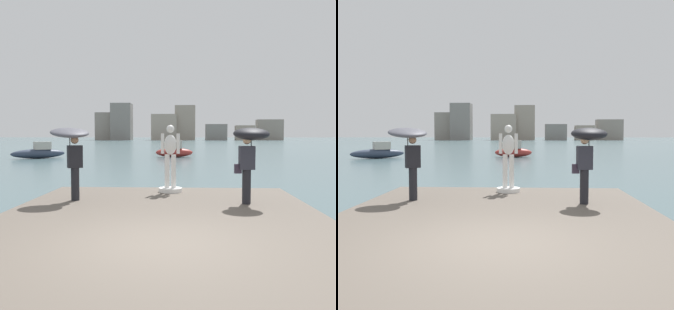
# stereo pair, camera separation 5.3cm
# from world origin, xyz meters

# --- Properties ---
(ground_plane) EXTENTS (400.00, 400.00, 0.00)m
(ground_plane) POSITION_xyz_m (0.00, 40.00, 0.00)
(ground_plane) COLOR #4C666B
(pier) EXTENTS (7.26, 9.46, 0.40)m
(pier) POSITION_xyz_m (0.00, 1.73, 0.20)
(pier) COLOR #60564C
(pier) RESTS_ON ground
(statue_white_figure) EXTENTS (0.72, 0.72, 2.06)m
(statue_white_figure) POSITION_xyz_m (0.06, 5.51, 1.24)
(statue_white_figure) COLOR white
(statue_white_figure) RESTS_ON pier
(onlooker_left) EXTENTS (1.38, 1.39, 2.01)m
(onlooker_left) POSITION_xyz_m (-2.52, 3.88, 1.92)
(onlooker_left) COLOR black
(onlooker_left) RESTS_ON pier
(onlooker_right) EXTENTS (1.00, 1.02, 1.98)m
(onlooker_right) POSITION_xyz_m (2.16, 3.62, 1.92)
(onlooker_right) COLOR black
(onlooker_right) RESTS_ON pier
(boat_near) EXTENTS (3.50, 1.28, 1.59)m
(boat_near) POSITION_xyz_m (-0.51, 29.76, 0.55)
(boat_near) COLOR #9E2D28
(boat_near) RESTS_ON ground
(boat_mid) EXTENTS (4.43, 3.70, 1.49)m
(boat_mid) POSITION_xyz_m (-12.63, 27.46, 0.53)
(boat_mid) COLOR #2D384C
(boat_mid) RESTS_ON ground
(boat_leftward) EXTENTS (1.82, 4.61, 0.75)m
(boat_leftward) POSITION_xyz_m (-1.81, 51.19, 0.37)
(boat_leftward) COLOR #2D384C
(boat_leftward) RESTS_ON ground
(distant_skyline) EXTENTS (67.10, 10.96, 13.08)m
(distant_skyline) POSITION_xyz_m (-6.72, 131.30, 5.05)
(distant_skyline) COLOR gray
(distant_skyline) RESTS_ON ground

